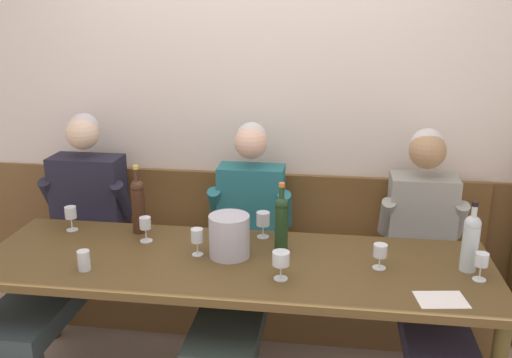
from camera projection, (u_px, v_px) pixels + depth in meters
room_wall_back at (259, 98)px, 3.44m from camera, size 6.80×0.08×2.80m
wood_wainscot_panel at (258, 241)px, 3.66m from camera, size 6.80×0.03×0.93m
wall_bench at (254, 281)px, 3.52m from camera, size 2.82×0.42×0.94m
dining_table at (234, 274)px, 2.77m from camera, size 2.52×0.79×0.75m
person_right_seat at (68, 242)px, 3.23m from camera, size 0.54×1.23×1.33m
person_center_right_seat at (242, 256)px, 3.08m from camera, size 0.49×1.23×1.30m
person_left_seat at (427, 262)px, 2.97m from camera, size 0.48×1.24×1.29m
ice_bucket at (229, 236)px, 2.76m from camera, size 0.20×0.20×0.21m
wine_bottle_green_tall at (281, 222)px, 2.80m from camera, size 0.07×0.07×0.37m
wine_bottle_amber_mid at (138, 204)px, 3.04m from camera, size 0.07×0.07×0.38m
wine_bottle_clear_water at (471, 241)px, 2.60m from camera, size 0.08×0.08×0.34m
wine_glass_by_bottle at (197, 236)px, 2.77m from camera, size 0.06×0.06×0.14m
wine_glass_center_front at (71, 214)px, 3.08m from camera, size 0.06×0.06×0.14m
wine_glass_right_end at (145, 225)px, 2.94m from camera, size 0.07×0.07×0.14m
wine_glass_mid_left at (481, 261)px, 2.52m from camera, size 0.06×0.06×0.13m
wine_glass_left_end at (380, 252)px, 2.63m from camera, size 0.07×0.07×0.12m
wine_glass_center_rear at (281, 259)px, 2.53m from camera, size 0.08×0.08×0.14m
wine_glass_mid_right at (263, 220)px, 2.99m from camera, size 0.07×0.07×0.14m
water_tumbler_center at (84, 260)px, 2.63m from camera, size 0.06×0.06×0.10m
tasting_sheet_left_guest at (441, 300)px, 2.37m from camera, size 0.23×0.18×0.00m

